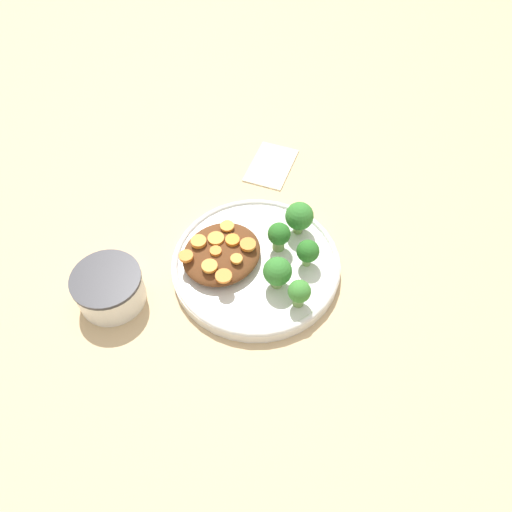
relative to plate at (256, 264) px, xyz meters
The scene contains 20 objects.
ground_plane 0.01m from the plate, ahead, with size 4.00×4.00×0.00m, color tan.
plate is the anchor object (origin of this frame).
dip_bowl 0.23m from the plate, 36.98° to the right, with size 0.10×0.10×0.06m.
stew_mound 0.06m from the plate, 57.12° to the right, with size 0.13×0.12×0.03m, color #5B3319.
broccoli_floret_0 0.11m from the plate, 77.72° to the left, with size 0.03×0.03×0.05m.
broccoli_floret_1 0.09m from the plate, 126.16° to the left, with size 0.04×0.04×0.05m.
broccoli_floret_2 0.06m from the plate, 166.45° to the left, with size 0.04×0.04×0.05m.
broccoli_floret_3 0.10m from the plate, behind, with size 0.05×0.05×0.06m.
broccoli_floret_4 0.07m from the plate, 75.08° to the left, with size 0.04×0.04×0.06m.
carrot_slice_0 0.07m from the plate, 49.41° to the right, with size 0.02×0.02×0.00m, color orange.
carrot_slice_1 0.08m from the plate, ahead, with size 0.03×0.03×0.00m, color orange.
carrot_slice_2 0.08m from the plate, 97.58° to the right, with size 0.02×0.02×0.00m, color orange.
carrot_slice_3 0.06m from the plate, 78.71° to the right, with size 0.02×0.02×0.01m, color orange.
carrot_slice_4 0.05m from the plate, 21.34° to the right, with size 0.02×0.02×0.00m, color orange.
carrot_slice_5 0.11m from the plate, 44.69° to the right, with size 0.02×0.02×0.01m, color orange.
carrot_slice_6 0.04m from the plate, 104.71° to the right, with size 0.03×0.03×0.01m, color orange.
carrot_slice_7 0.08m from the plate, 27.50° to the right, with size 0.02×0.02×0.01m, color orange.
carrot_slice_8 0.10m from the plate, 61.40° to the right, with size 0.02×0.02×0.01m, color orange.
carrot_slice_9 0.08m from the plate, 71.42° to the right, with size 0.03×0.03×0.00m, color orange.
napkin 0.24m from the plate, 148.16° to the right, with size 0.13×0.11×0.01m.
Camera 1 is at (0.36, 0.29, 0.66)m, focal length 35.00 mm.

